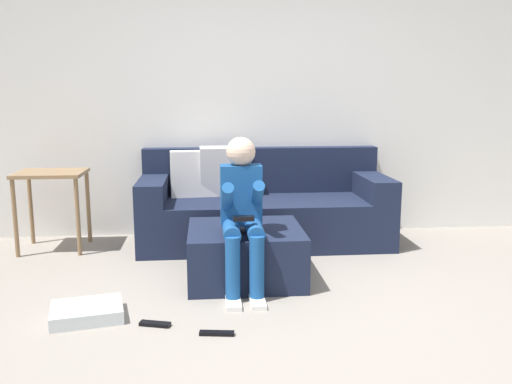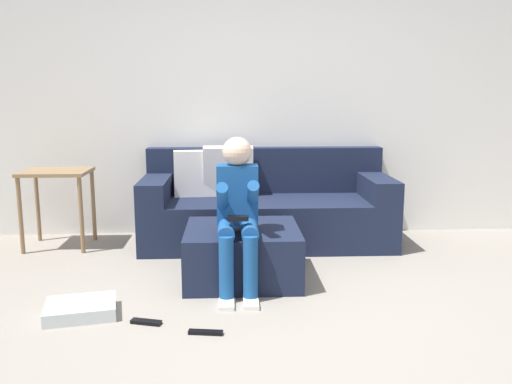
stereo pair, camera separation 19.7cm
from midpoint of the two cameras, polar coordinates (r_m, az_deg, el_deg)
The scene contains 9 objects.
ground_plane at distance 3.22m, azimuth 3.02°, elevation -14.68°, with size 8.29×8.29×0.00m, color gray.
wall_back at distance 5.27m, azimuth -0.61°, elevation 9.36°, with size 6.38×0.10×2.53m, color silver.
couch_sectional at distance 4.96m, azimuth -0.56°, elevation -1.76°, with size 2.24×0.86×0.88m.
ottoman at distance 4.02m, azimuth -2.55°, elevation -6.53°, with size 0.83×0.77×0.39m, color #192138.
person_seated at distance 3.72m, azimuth -3.01°, elevation -1.64°, with size 0.29×0.62×1.06m.
storage_bin at distance 3.57m, azimuth -18.99°, elevation -11.91°, with size 0.42×0.33×0.08m, color silver.
side_table at distance 5.05m, azimuth -21.85°, elevation 0.69°, with size 0.57×0.48×0.69m.
remote_near_ottoman at distance 3.20m, azimuth -5.98°, elevation -14.64°, with size 0.20×0.04×0.02m, color black.
remote_by_storage_bin at distance 3.37m, azimuth -12.32°, elevation -13.49°, with size 0.19×0.05×0.02m, color black.
Camera 1 is at (-0.53, -2.88, 1.37)m, focal length 37.85 mm.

